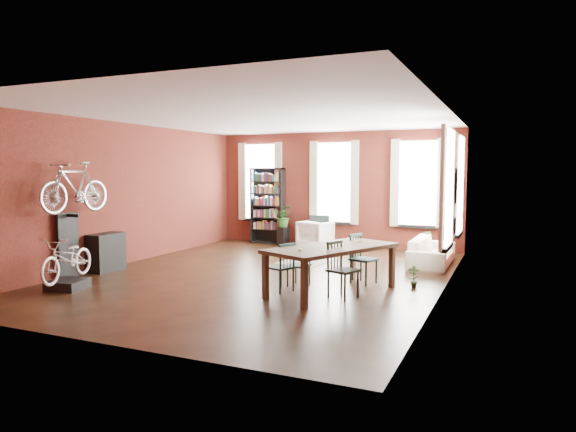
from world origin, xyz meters
The scene contains 19 objects.
room centered at (0.25, 0.62, 2.14)m, with size 9.00×9.04×3.22m.
dining_table centered at (1.75, -0.87, 0.41)m, with size 1.09×2.40×0.82m, color brown.
dining_chair_a centered at (0.88, -1.10, 0.43)m, with size 0.40×0.40×0.86m, color #183633.
dining_chair_b centered at (1.02, -0.60, 0.39)m, with size 0.36×0.36×0.78m, color #1D2F1C.
dining_chair_c centered at (2.03, -1.12, 0.47)m, with size 0.43×0.43×0.93m, color black.
dining_chair_d centered at (2.05, 0.10, 0.46)m, with size 0.43×0.43×0.92m, color #183636.
bookshelf centered at (-2.00, 4.30, 1.10)m, with size 1.00×0.32×2.20m, color black.
white_armchair centered at (-0.42, 4.10, 0.41)m, with size 0.79×0.74×0.81m, color white.
cream_sofa centered at (2.95, 2.60, 0.41)m, with size 2.08×0.61×0.81m, color beige.
striped_rug centered at (0.23, 1.90, 0.01)m, with size 0.95×1.53×0.01m, color black.
bike_trainer centered at (-2.68, -2.50, 0.08)m, with size 0.58×0.58×0.17m, color black.
bike_wall_rack centered at (-3.40, -1.80, 0.65)m, with size 0.16×0.60×1.30m, color black.
console_table centered at (-3.28, -0.90, 0.40)m, with size 0.40×0.80×0.80m, color black.
plant_stand centered at (-1.41, 4.08, 0.26)m, with size 0.26×0.26×0.52m, color black.
plant_by_sofa centered at (2.61, 3.72, 0.14)m, with size 0.35×0.64×0.28m, color #295722.
plant_small centered at (2.98, 0.10, 0.07)m, with size 0.21×0.40×0.14m, color #376127.
bicycle_floor centered at (-2.65, -2.51, 0.92)m, with size 0.53×0.79×1.51m, color silver.
bicycle_hung centered at (-3.15, -1.80, 2.13)m, with size 0.47×1.00×1.66m, color #A5A8AD.
plant_on_stand centered at (-1.39, 4.09, 0.76)m, with size 0.56×0.63×0.49m, color #285823.
Camera 1 is at (4.57, -9.20, 2.11)m, focal length 32.00 mm.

